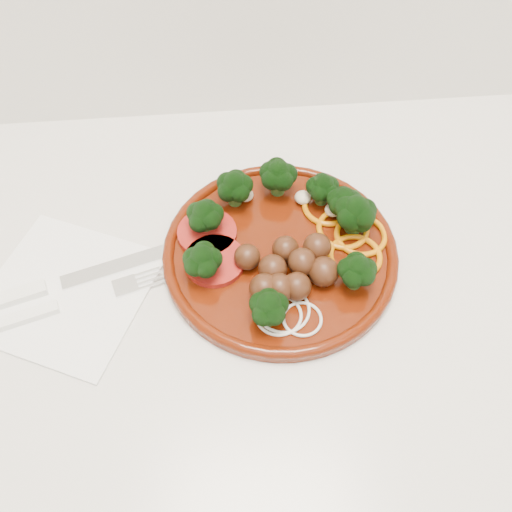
{
  "coord_description": "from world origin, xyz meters",
  "views": [
    {
      "loc": [
        -0.24,
        1.33,
        1.46
      ],
      "look_at": [
        -0.2,
        1.72,
        0.92
      ],
      "focal_mm": 40.0,
      "sensor_mm": 36.0,
      "label": 1
    }
  ],
  "objects": [
    {
      "name": "knife",
      "position": [
        -0.45,
        1.7,
        0.91
      ],
      "size": [
        0.23,
        0.09,
        0.01
      ],
      "rotation": [
        0.0,
        0.0,
        0.29
      ],
      "color": "silver",
      "rests_on": "napkin"
    },
    {
      "name": "plate",
      "position": [
        -0.17,
        1.73,
        0.92
      ],
      "size": [
        0.28,
        0.28,
        0.06
      ],
      "rotation": [
        0.0,
        0.0,
        -0.08
      ],
      "color": "#471304",
      "rests_on": "counter"
    },
    {
      "name": "fork",
      "position": [
        -0.45,
        1.67,
        0.91
      ],
      "size": [
        0.21,
        0.08,
        0.01
      ],
      "rotation": [
        0.0,
        0.0,
        0.29
      ],
      "color": "white",
      "rests_on": "napkin"
    },
    {
      "name": "napkin",
      "position": [
        -0.43,
        1.7,
        0.9
      ],
      "size": [
        0.24,
        0.24,
        0.0
      ],
      "primitive_type": "cube",
      "rotation": [
        0.0,
        0.0,
        1.14
      ],
      "color": "white",
      "rests_on": "counter"
    },
    {
      "name": "counter",
      "position": [
        0.0,
        1.7,
        0.45
      ],
      "size": [
        2.4,
        0.6,
        0.9
      ],
      "color": "beige",
      "rests_on": "ground"
    }
  ]
}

